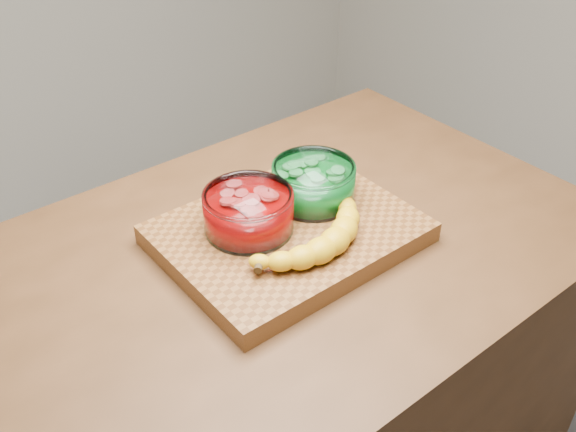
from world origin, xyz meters
TOP-DOWN VIEW (x-y plane):
  - counter at (0.00, 0.00)m, footprint 1.20×0.80m
  - cutting_board at (0.00, 0.00)m, footprint 0.45×0.35m
  - bowl_red at (-0.06, 0.04)m, footprint 0.16×0.16m
  - bowl_green at (0.09, 0.04)m, footprint 0.16×0.16m
  - banana at (-0.00, -0.06)m, footprint 0.31×0.17m

SIDE VIEW (x-z plane):
  - counter at x=0.00m, z-range 0.00..0.90m
  - cutting_board at x=0.00m, z-range 0.90..0.94m
  - banana at x=0.00m, z-range 0.94..0.98m
  - bowl_green at x=0.09m, z-range 0.94..1.01m
  - bowl_red at x=-0.06m, z-range 0.94..1.01m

